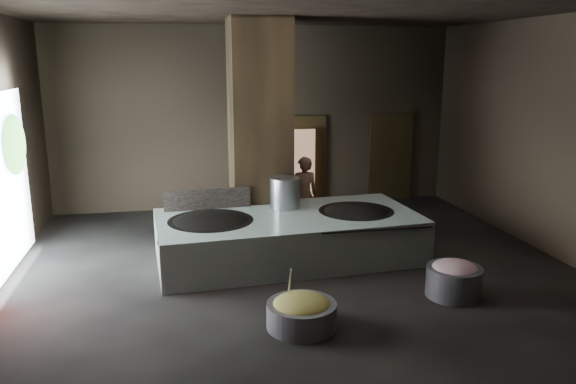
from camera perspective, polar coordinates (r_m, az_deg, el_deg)
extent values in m
cube|color=black|center=(10.38, 0.50, -7.79)|extent=(10.00, 9.00, 0.10)
cube|color=black|center=(9.72, 0.56, 18.40)|extent=(10.00, 9.00, 0.10)
cube|color=black|center=(14.24, -3.30, 7.52)|extent=(10.00, 0.10, 4.50)
cube|color=black|center=(5.51, 10.37, -2.14)|extent=(10.00, 0.10, 4.50)
cube|color=black|center=(11.90, 25.17, 5.12)|extent=(0.10, 9.00, 4.50)
cube|color=black|center=(11.59, -2.89, 6.18)|extent=(1.20, 1.20, 4.50)
cube|color=silver|center=(10.64, 0.02, -4.56)|extent=(5.00, 2.65, 0.84)
cube|color=black|center=(10.53, 0.02, -2.52)|extent=(4.75, 2.28, 0.03)
ellipsoid|color=black|center=(10.32, -7.85, -3.36)|extent=(1.53, 1.53, 0.42)
cylinder|color=black|center=(10.30, -7.86, -2.99)|extent=(1.56, 1.56, 0.05)
ellipsoid|color=black|center=(10.93, 6.93, -2.38)|extent=(1.42, 1.42, 0.40)
cylinder|color=black|center=(10.91, 6.94, -2.02)|extent=(1.46, 1.46, 0.05)
cylinder|color=#A5A7AC|center=(10.98, -0.29, -0.16)|extent=(0.59, 0.59, 0.63)
cube|color=black|center=(11.02, -8.17, -0.78)|extent=(1.69, 0.18, 0.42)
imported|color=brown|center=(12.10, 1.61, -0.29)|extent=(0.61, 0.40, 1.68)
cylinder|color=slate|center=(8.09, 1.38, -12.41)|extent=(1.30, 1.30, 0.37)
ellipsoid|color=#7D994A|center=(8.02, 1.39, -11.33)|extent=(0.82, 0.82, 0.25)
cylinder|color=#A5A7AC|center=(8.04, 0.10, -9.69)|extent=(0.05, 0.39, 0.71)
cylinder|color=slate|center=(9.43, 16.49, -8.71)|extent=(1.02, 1.02, 0.48)
ellipsoid|color=#B76D7A|center=(9.36, 16.58, -7.53)|extent=(0.73, 0.73, 0.28)
cube|color=black|center=(14.52, 1.52, 3.07)|extent=(1.18, 0.08, 2.38)
cube|color=#8C6647|center=(14.28, 1.21, 2.69)|extent=(0.78, 0.04, 1.85)
cube|color=black|center=(15.23, 10.37, 3.34)|extent=(1.18, 0.08, 2.38)
cube|color=#8C6647|center=(15.28, 10.21, 3.19)|extent=(0.86, 0.04, 2.04)
ellipsoid|color=#194714|center=(11.24, -26.05, 4.35)|extent=(0.28, 1.10, 1.10)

